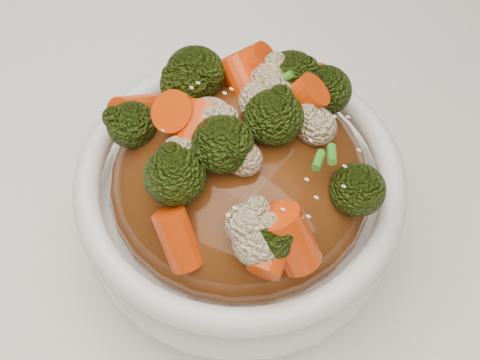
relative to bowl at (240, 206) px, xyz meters
The scene contains 8 objects.
tablecloth 0.08m from the bowl, 140.08° to the right, with size 1.20×0.80×0.04m, color white.
bowl is the anchor object (origin of this frame).
sauce_base 0.03m from the bowl, 45.00° to the left, with size 0.16×0.16×0.09m, color #58290F.
carrots 0.08m from the bowl, 45.00° to the left, with size 0.16×0.16×0.05m, color #DF3C07, non-canonical shape.
broccoli 0.08m from the bowl, 45.00° to the left, with size 0.16×0.16×0.04m, color black, non-canonical shape.
cauliflower 0.08m from the bowl, 45.00° to the left, with size 0.16×0.16×0.03m, color beige, non-canonical shape.
scallions 0.09m from the bowl, ahead, with size 0.12×0.12×0.02m, color #35881F, non-canonical shape.
sesame_seeds 0.09m from the bowl, 45.00° to the left, with size 0.14×0.14×0.01m, color beige, non-canonical shape.
Camera 1 is at (0.18, -0.17, 1.19)m, focal length 55.00 mm.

